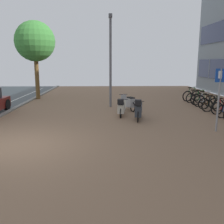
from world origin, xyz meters
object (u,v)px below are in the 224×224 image
(bicycle_rack_07, at_px, (205,101))
(bicycle_rack_09, at_px, (195,98))
(scooter_near, at_px, (121,108))
(street_tree, at_px, (35,42))
(bicycle_rack_08, at_px, (200,99))
(scooter_mid, at_px, (129,103))
(bicycle_rack_10, at_px, (192,96))
(bicycle_rack_04, at_px, (222,108))
(lamp_post, at_px, (110,56))
(scooter_far, at_px, (138,110))
(bicycle_rack_06, at_px, (209,103))
(parking_sign, at_px, (219,93))
(bicycle_rack_05, at_px, (213,105))

(bicycle_rack_07, height_order, bicycle_rack_09, bicycle_rack_07)
(scooter_near, relative_size, street_tree, 0.32)
(bicycle_rack_08, height_order, scooter_mid, bicycle_rack_08)
(bicycle_rack_09, height_order, scooter_near, scooter_near)
(bicycle_rack_07, bearing_deg, bicycle_rack_10, 90.62)
(bicycle_rack_08, height_order, street_tree, street_tree)
(bicycle_rack_04, bearing_deg, lamp_post, 157.27)
(scooter_far, bearing_deg, bicycle_rack_06, 31.24)
(bicycle_rack_04, height_order, lamp_post, lamp_post)
(bicycle_rack_07, bearing_deg, bicycle_rack_09, 92.87)
(scooter_near, distance_m, scooter_far, 1.12)
(bicycle_rack_08, distance_m, bicycle_rack_09, 0.75)
(bicycle_rack_06, height_order, parking_sign, parking_sign)
(lamp_post, xyz_separation_m, street_tree, (-5.21, 3.44, 1.08))
(bicycle_rack_04, height_order, scooter_mid, bicycle_rack_04)
(bicycle_rack_09, bearing_deg, scooter_mid, -151.44)
(bicycle_rack_07, height_order, scooter_mid, bicycle_rack_07)
(bicycle_rack_09, bearing_deg, lamp_post, -166.47)
(parking_sign, distance_m, lamp_post, 6.98)
(bicycle_rack_06, relative_size, scooter_near, 0.73)
(bicycle_rack_05, bearing_deg, scooter_mid, 173.85)
(parking_sign, bearing_deg, bicycle_rack_09, 77.00)
(bicycle_rack_05, height_order, parking_sign, parking_sign)
(bicycle_rack_05, relative_size, bicycle_rack_09, 1.04)
(bicycle_rack_05, bearing_deg, lamp_post, 163.45)
(bicycle_rack_08, xyz_separation_m, lamp_post, (-5.65, -0.60, 2.59))
(bicycle_rack_08, bearing_deg, bicycle_rack_09, 96.35)
(scooter_far, bearing_deg, bicycle_rack_07, 37.53)
(scooter_mid, bearing_deg, scooter_near, -108.23)
(bicycle_rack_10, xyz_separation_m, lamp_post, (-5.62, -2.08, 2.59))
(scooter_mid, distance_m, scooter_far, 2.41)
(bicycle_rack_08, distance_m, parking_sign, 6.47)
(bicycle_rack_06, xyz_separation_m, bicycle_rack_09, (-0.03, 2.23, 0.01))
(bicycle_rack_07, relative_size, scooter_mid, 0.87)
(scooter_near, bearing_deg, bicycle_rack_08, 32.50)
(bicycle_rack_09, height_order, bicycle_rack_10, bicycle_rack_10)
(lamp_post, bearing_deg, bicycle_rack_07, -1.50)
(bicycle_rack_09, relative_size, scooter_far, 0.73)
(bicycle_rack_04, distance_m, scooter_far, 4.62)
(bicycle_rack_04, height_order, bicycle_rack_07, bicycle_rack_07)
(bicycle_rack_09, relative_size, street_tree, 0.23)
(bicycle_rack_04, relative_size, scooter_mid, 0.76)
(parking_sign, bearing_deg, bicycle_rack_08, 74.76)
(parking_sign, bearing_deg, lamp_post, 125.63)
(scooter_near, height_order, parking_sign, parking_sign)
(scooter_far, bearing_deg, bicycle_rack_04, 14.71)
(bicycle_rack_04, xyz_separation_m, scooter_far, (-4.47, -1.17, 0.14))
(bicycle_rack_10, relative_size, parking_sign, 0.59)
(scooter_near, distance_m, parking_sign, 4.63)
(parking_sign, height_order, lamp_post, lamp_post)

